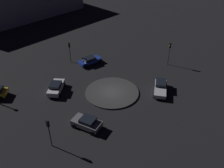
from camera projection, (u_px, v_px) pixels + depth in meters
ground_plane at (112, 93)px, 38.35m from camera, size 113.40×113.40×0.00m
roundabout_island at (112, 92)px, 38.29m from camera, size 8.37×8.37×0.20m
car_white at (56, 87)px, 38.24m from camera, size 2.12×4.25×1.50m
car_grey at (87, 123)px, 31.53m from camera, size 4.29×3.36×1.54m
car_silver at (160, 87)px, 38.30m from camera, size 2.53×4.78×1.40m
car_blue at (90, 60)px, 45.63m from camera, size 4.43×4.10×1.37m
traffic_light_northeast at (49, 128)px, 27.79m from camera, size 0.37×0.40×4.00m
traffic_light_southeast at (70, 49)px, 45.07m from camera, size 0.38×0.39×3.95m
traffic_light_southwest at (169, 50)px, 44.15m from camera, size 0.39×0.39×4.30m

